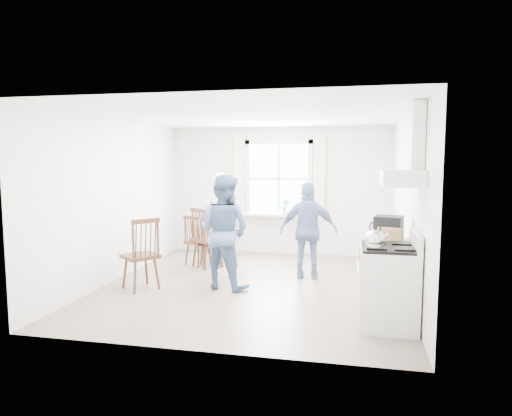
{
  "coord_description": "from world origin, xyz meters",
  "views": [
    {
      "loc": [
        1.47,
        -6.75,
        1.96
      ],
      "look_at": [
        0.0,
        0.2,
        1.19
      ],
      "focal_mm": 32.0,
      "sensor_mm": 36.0,
      "label": 1
    }
  ],
  "objects_px": {
    "windsor_chair_b": "(202,231)",
    "windsor_chair_a": "(211,237)",
    "stereo_stack": "(389,228)",
    "gas_stove": "(388,285)",
    "person_mid": "(224,232)",
    "person_right": "(308,231)",
    "low_cabinet": "(390,274)",
    "windsor_chair_c": "(144,246)",
    "person_left": "(222,225)"
  },
  "relations": [
    {
      "from": "windsor_chair_b",
      "to": "low_cabinet",
      "type": "bearing_deg",
      "value": -26.94
    },
    {
      "from": "person_right",
      "to": "gas_stove",
      "type": "bearing_deg",
      "value": 116.15
    },
    {
      "from": "windsor_chair_a",
      "to": "person_mid",
      "type": "bearing_deg",
      "value": -63.98
    },
    {
      "from": "stereo_stack",
      "to": "gas_stove",
      "type": "bearing_deg",
      "value": -93.25
    },
    {
      "from": "gas_stove",
      "to": "person_right",
      "type": "distance_m",
      "value": 2.27
    },
    {
      "from": "person_right",
      "to": "windsor_chair_a",
      "type": "bearing_deg",
      "value": -15.91
    },
    {
      "from": "windsor_chair_c",
      "to": "stereo_stack",
      "type": "bearing_deg",
      "value": 0.17
    },
    {
      "from": "person_mid",
      "to": "gas_stove",
      "type": "bearing_deg",
      "value": 169.4
    },
    {
      "from": "gas_stove",
      "to": "low_cabinet",
      "type": "distance_m",
      "value": 0.7
    },
    {
      "from": "low_cabinet",
      "to": "windsor_chair_b",
      "type": "relative_size",
      "value": 0.82
    },
    {
      "from": "low_cabinet",
      "to": "windsor_chair_c",
      "type": "height_order",
      "value": "windsor_chair_c"
    },
    {
      "from": "windsor_chair_b",
      "to": "windsor_chair_a",
      "type": "bearing_deg",
      "value": 18.92
    },
    {
      "from": "windsor_chair_b",
      "to": "person_left",
      "type": "bearing_deg",
      "value": -41.93
    },
    {
      "from": "stereo_stack",
      "to": "person_left",
      "type": "height_order",
      "value": "person_left"
    },
    {
      "from": "windsor_chair_a",
      "to": "windsor_chair_b",
      "type": "relative_size",
      "value": 0.83
    },
    {
      "from": "windsor_chair_a",
      "to": "stereo_stack",
      "type": "bearing_deg",
      "value": -28.28
    },
    {
      "from": "windsor_chair_b",
      "to": "person_left",
      "type": "relative_size",
      "value": 0.63
    },
    {
      "from": "person_left",
      "to": "stereo_stack",
      "type": "bearing_deg",
      "value": 171.93
    },
    {
      "from": "low_cabinet",
      "to": "person_right",
      "type": "bearing_deg",
      "value": 133.47
    },
    {
      "from": "windsor_chair_c",
      "to": "person_mid",
      "type": "distance_m",
      "value": 1.2
    },
    {
      "from": "low_cabinet",
      "to": "windsor_chair_c",
      "type": "bearing_deg",
      "value": 179.22
    },
    {
      "from": "gas_stove",
      "to": "person_left",
      "type": "distance_m",
      "value": 3.15
    },
    {
      "from": "windsor_chair_c",
      "to": "windsor_chair_b",
      "type": "bearing_deg",
      "value": 76.05
    },
    {
      "from": "person_mid",
      "to": "person_right",
      "type": "height_order",
      "value": "person_mid"
    },
    {
      "from": "low_cabinet",
      "to": "windsor_chair_a",
      "type": "xyz_separation_m",
      "value": [
        -2.97,
        1.64,
        0.1
      ]
    },
    {
      "from": "windsor_chair_c",
      "to": "person_left",
      "type": "xyz_separation_m",
      "value": [
        0.9,
        1.08,
        0.2
      ]
    },
    {
      "from": "stereo_stack",
      "to": "windsor_chair_c",
      "type": "relative_size",
      "value": 0.37
    },
    {
      "from": "person_left",
      "to": "person_right",
      "type": "height_order",
      "value": "person_left"
    },
    {
      "from": "low_cabinet",
      "to": "stereo_stack",
      "type": "distance_m",
      "value": 0.61
    },
    {
      "from": "stereo_stack",
      "to": "person_left",
      "type": "xyz_separation_m",
      "value": [
        -2.58,
        1.07,
        -0.19
      ]
    },
    {
      "from": "person_left",
      "to": "gas_stove",
      "type": "bearing_deg",
      "value": 158.67
    },
    {
      "from": "stereo_stack",
      "to": "windsor_chair_c",
      "type": "bearing_deg",
      "value": -179.83
    },
    {
      "from": "windsor_chair_c",
      "to": "person_mid",
      "type": "height_order",
      "value": "person_mid"
    },
    {
      "from": "low_cabinet",
      "to": "windsor_chair_b",
      "type": "bearing_deg",
      "value": 153.06
    },
    {
      "from": "low_cabinet",
      "to": "person_left",
      "type": "height_order",
      "value": "person_left"
    },
    {
      "from": "windsor_chair_c",
      "to": "gas_stove",
      "type": "bearing_deg",
      "value": -12.28
    },
    {
      "from": "stereo_stack",
      "to": "windsor_chair_a",
      "type": "relative_size",
      "value": 0.45
    },
    {
      "from": "gas_stove",
      "to": "windsor_chair_a",
      "type": "bearing_deg",
      "value": 141.08
    },
    {
      "from": "windsor_chair_b",
      "to": "person_left",
      "type": "distance_m",
      "value": 0.72
    },
    {
      "from": "low_cabinet",
      "to": "person_right",
      "type": "xyz_separation_m",
      "value": [
        -1.19,
        1.25,
        0.34
      ]
    },
    {
      "from": "windsor_chair_b",
      "to": "person_right",
      "type": "xyz_separation_m",
      "value": [
        1.94,
        -0.33,
        0.12
      ]
    },
    {
      "from": "gas_stove",
      "to": "low_cabinet",
      "type": "height_order",
      "value": "gas_stove"
    },
    {
      "from": "stereo_stack",
      "to": "windsor_chair_c",
      "type": "distance_m",
      "value": 3.5
    },
    {
      "from": "person_mid",
      "to": "person_right",
      "type": "distance_m",
      "value": 1.44
    },
    {
      "from": "windsor_chair_b",
      "to": "person_mid",
      "type": "xyz_separation_m",
      "value": [
        0.74,
        -1.14,
        0.2
      ]
    },
    {
      "from": "gas_stove",
      "to": "person_mid",
      "type": "xyz_separation_m",
      "value": [
        -2.32,
        1.15,
        0.38
      ]
    },
    {
      "from": "person_right",
      "to": "low_cabinet",
      "type": "bearing_deg",
      "value": 129.83
    },
    {
      "from": "gas_stove",
      "to": "windsor_chair_c",
      "type": "height_order",
      "value": "gas_stove"
    },
    {
      "from": "gas_stove",
      "to": "windsor_chair_c",
      "type": "xyz_separation_m",
      "value": [
        -3.43,
        0.75,
        0.19
      ]
    },
    {
      "from": "person_mid",
      "to": "windsor_chair_b",
      "type": "bearing_deg",
      "value": -41.26
    }
  ]
}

